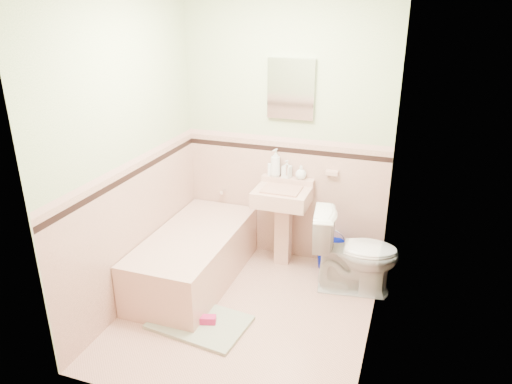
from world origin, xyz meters
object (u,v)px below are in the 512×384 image
(medicine_cabinet, at_px, (291,89))
(soap_bottle_mid, at_px, (287,169))
(bucket, at_px, (330,255))
(bathtub, at_px, (195,258))
(soap_bottle_left, at_px, (276,163))
(soap_bottle_right, at_px, (301,172))
(sink, at_px, (282,228))
(shoe, at_px, (206,320))
(toilet, at_px, (355,252))

(medicine_cabinet, distance_m, soap_bottle_mid, 0.75)
(bucket, bearing_deg, bathtub, -150.71)
(soap_bottle_left, distance_m, soap_bottle_mid, 0.12)
(soap_bottle_left, xyz_separation_m, soap_bottle_right, (0.25, 0.00, -0.07))
(soap_bottle_mid, height_order, bucket, soap_bottle_mid)
(sink, bearing_deg, soap_bottle_mid, 93.60)
(soap_bottle_mid, distance_m, shoe, 1.61)
(soap_bottle_right, bearing_deg, sink, -125.26)
(sink, relative_size, soap_bottle_mid, 4.67)
(bathtub, distance_m, bucket, 1.32)
(bucket, distance_m, shoe, 1.45)
(bathtub, distance_m, sink, 0.88)
(bucket, xyz_separation_m, shoe, (-0.76, -1.24, -0.08))
(medicine_cabinet, bearing_deg, bucket, -11.93)
(medicine_cabinet, xyz_separation_m, soap_bottle_left, (-0.13, -0.03, -0.70))
(sink, height_order, bucket, sink)
(sink, distance_m, shoe, 1.22)
(soap_bottle_right, bearing_deg, soap_bottle_mid, 180.00)
(soap_bottle_left, bearing_deg, soap_bottle_right, 0.00)
(bucket, bearing_deg, soap_bottle_right, 168.58)
(soap_bottle_right, relative_size, toilet, 0.18)
(soap_bottle_left, bearing_deg, medicine_cabinet, 13.38)
(shoe, bearing_deg, toilet, 25.49)
(bathtub, xyz_separation_m, medicine_cabinet, (0.68, 0.74, 1.47))
(soap_bottle_mid, relative_size, soap_bottle_right, 1.30)
(soap_bottle_mid, bearing_deg, bathtub, -133.28)
(toilet, bearing_deg, bathtub, 94.82)
(soap_bottle_mid, bearing_deg, sink, -86.40)
(bathtub, relative_size, soap_bottle_mid, 8.70)
(soap_bottle_right, bearing_deg, shoe, -107.71)
(toilet, distance_m, shoe, 1.42)
(sink, bearing_deg, soap_bottle_left, 125.02)
(medicine_cabinet, relative_size, toilet, 0.72)
(bathtub, height_order, bucket, bathtub)
(toilet, xyz_separation_m, bucket, (-0.27, 0.32, -0.24))
(soap_bottle_right, distance_m, bucket, 0.86)
(soap_bottle_left, xyz_separation_m, soap_bottle_mid, (0.11, 0.00, -0.05))
(medicine_cabinet, xyz_separation_m, shoe, (-0.29, -1.34, -1.64))
(bathtub, bearing_deg, bucket, 29.29)
(soap_bottle_right, bearing_deg, bathtub, -138.67)
(soap_bottle_right, height_order, bucket, soap_bottle_right)
(medicine_cabinet, bearing_deg, soap_bottle_mid, -110.69)
(bathtub, relative_size, medicine_cabinet, 2.76)
(sink, relative_size, soap_bottle_right, 6.05)
(bathtub, xyz_separation_m, soap_bottle_left, (0.55, 0.71, 0.77))
(bathtub, distance_m, medicine_cabinet, 1.78)
(bathtub, bearing_deg, soap_bottle_mid, 46.72)
(shoe, bearing_deg, medicine_cabinet, 61.25)
(sink, height_order, soap_bottle_right, soap_bottle_right)
(sink, height_order, medicine_cabinet, medicine_cabinet)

